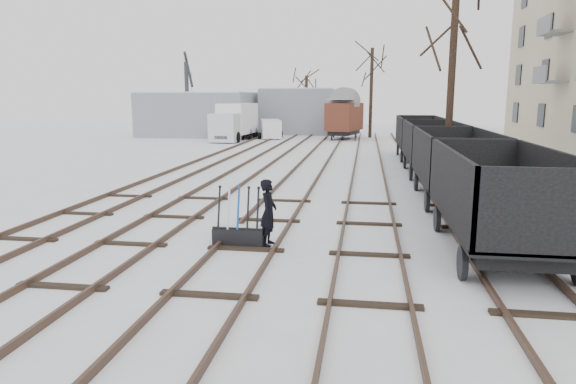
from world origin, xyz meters
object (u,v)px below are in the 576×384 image
worker (269,213)px  lorry (235,122)px  box_van_wagon (345,116)px  crane (188,114)px  panel_van (271,129)px  ground_frame (239,234)px  freight_wagon_a (498,215)px

worker → lorry: bearing=17.6°
worker → box_van_wagon: size_ratio=0.34×
crane → panel_van: bearing=-22.0°
lorry → panel_van: lorry is taller
box_van_wagon → worker: bearing=-76.4°
ground_frame → worker: (0.75, 0.10, 0.56)m
freight_wagon_a → worker: bearing=-178.7°
box_van_wagon → panel_van: 6.65m
lorry → crane: bearing=147.8°
ground_frame → lorry: (-7.95, 30.39, 1.31)m
freight_wagon_a → crane: 39.67m
box_van_wagon → panel_van: (-6.55, -0.11, -1.16)m
panel_van → lorry: bearing=-149.6°
panel_van → crane: bearing=154.1°
worker → panel_van: (-6.10, 32.92, 0.01)m
ground_frame → worker: worker is taller
worker → panel_van: bearing=12.0°
panel_van → crane: crane is taller
ground_frame → crane: size_ratio=0.19×
box_van_wagon → crane: size_ratio=0.65×
worker → lorry: 31.52m
worker → panel_van: size_ratio=0.42×
freight_wagon_a → lorry: bearing=115.2°
ground_frame → freight_wagon_a: size_ratio=0.24×
lorry → worker: bearing=-69.1°
worker → lorry: lorry is taller
box_van_wagon → lorry: bearing=-148.9°
box_van_wagon → panel_van: box_van_wagon is taller
worker → freight_wagon_a: 5.53m
ground_frame → crane: crane is taller
worker → crane: (-14.26, 34.49, 1.19)m
freight_wagon_a → crane: bearing=119.9°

